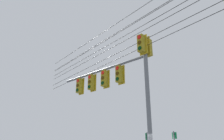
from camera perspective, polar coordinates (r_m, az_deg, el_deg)
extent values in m
cylinder|color=slate|center=(9.98, 9.59, -11.04)|extent=(0.20, 0.20, 6.77)
cylinder|color=slate|center=(12.61, -3.04, -0.19)|extent=(3.39, 5.35, 0.14)
cube|color=olive|center=(10.79, 7.67, 6.83)|extent=(0.41, 0.41, 0.90)
cube|color=#B29319|center=(10.92, 8.18, 6.52)|extent=(0.27, 0.40, 1.04)
cylinder|color=red|center=(10.81, 7.09, 8.55)|extent=(0.13, 0.19, 0.20)
cylinder|color=#3C2703|center=(10.67, 7.16, 7.14)|extent=(0.13, 0.19, 0.20)
cylinder|color=black|center=(10.54, 7.23, 5.70)|extent=(0.13, 0.19, 0.20)
cube|color=olive|center=(11.25, 9.43, 5.76)|extent=(0.41, 0.41, 0.90)
cube|color=#B29319|center=(11.12, 8.95, 6.05)|extent=(0.27, 0.40, 1.04)
cylinder|color=red|center=(11.51, 9.80, 6.82)|extent=(0.13, 0.19, 0.20)
cylinder|color=#3C2703|center=(11.37, 9.89, 5.48)|extent=(0.13, 0.19, 0.20)
cylinder|color=black|center=(11.25, 9.98, 4.10)|extent=(0.13, 0.19, 0.20)
cube|color=olive|center=(11.51, 1.92, -1.10)|extent=(0.41, 0.41, 0.90)
cube|color=#B29319|center=(11.63, 2.49, -1.30)|extent=(0.25, 0.40, 1.04)
cylinder|color=red|center=(11.50, 1.35, 0.51)|extent=(0.13, 0.19, 0.20)
cylinder|color=#3C2703|center=(11.39, 1.36, -0.90)|extent=(0.13, 0.19, 0.20)
cylinder|color=black|center=(11.30, 1.38, -2.33)|extent=(0.13, 0.19, 0.20)
cube|color=olive|center=(12.20, -1.95, -2.23)|extent=(0.41, 0.41, 0.90)
cube|color=#B29319|center=(12.31, -1.41, -2.42)|extent=(0.27, 0.39, 1.04)
cylinder|color=red|center=(12.18, -2.47, -0.71)|extent=(0.13, 0.18, 0.20)
cylinder|color=#3C2703|center=(12.08, -2.49, -2.05)|extent=(0.13, 0.18, 0.20)
cylinder|color=black|center=(11.99, -2.51, -3.41)|extent=(0.13, 0.18, 0.20)
cube|color=olive|center=(12.94, -5.40, -3.24)|extent=(0.41, 0.41, 0.90)
cube|color=#B29319|center=(13.05, -4.85, -3.40)|extent=(0.26, 0.40, 1.04)
cylinder|color=red|center=(12.93, -5.90, -1.81)|extent=(0.13, 0.19, 0.20)
cylinder|color=#3C2703|center=(12.83, -5.95, -3.07)|extent=(0.13, 0.19, 0.20)
cylinder|color=black|center=(12.75, -6.00, -4.36)|extent=(0.13, 0.19, 0.20)
cube|color=olive|center=(13.73, -8.48, -4.12)|extent=(0.41, 0.41, 0.90)
cube|color=#B29319|center=(13.83, -7.94, -4.27)|extent=(0.27, 0.39, 1.04)
cylinder|color=red|center=(13.71, -8.93, -2.77)|extent=(0.13, 0.18, 0.20)
cylinder|color=#3C2703|center=(13.63, -9.00, -3.97)|extent=(0.13, 0.18, 0.20)
cylinder|color=black|center=(13.54, -9.07, -5.18)|extent=(0.13, 0.18, 0.20)
cube|color=#0C7238|center=(11.30, 15.98, -16.14)|extent=(0.09, 0.29, 0.31)
cube|color=white|center=(11.31, 16.04, -16.14)|extent=(0.05, 0.23, 0.25)
cube|color=#0C7238|center=(13.72, 9.00, -16.79)|extent=(0.22, 0.21, 0.39)
cube|color=white|center=(13.72, 8.94, -16.79)|extent=(0.17, 0.15, 0.33)
cylinder|color=black|center=(11.57, 5.34, 4.69)|extent=(7.59, 18.20, 0.25)
cylinder|color=black|center=(11.73, 5.28, 6.32)|extent=(7.59, 18.20, 0.25)
cylinder|color=black|center=(11.98, 5.19, 8.62)|extent=(7.59, 18.20, 0.25)
cylinder|color=black|center=(12.13, 5.15, 9.89)|extent=(7.59, 18.20, 0.25)
cylinder|color=black|center=(12.36, 5.08, 11.62)|extent=(7.59, 18.20, 0.25)
cylinder|color=black|center=(12.40, 5.07, 11.92)|extent=(7.59, 18.20, 0.25)
cylinder|color=black|center=(12.76, 4.98, 14.35)|extent=(7.59, 18.20, 0.25)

